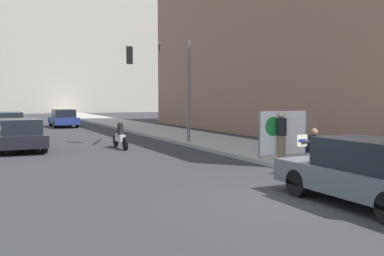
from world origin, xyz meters
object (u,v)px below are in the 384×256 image
at_px(motorcycle_on_road, 120,137).
at_px(car_on_road_distant, 64,118).
at_px(car_on_road_nearest, 21,135).
at_px(car_on_road_midblock, 7,126).
at_px(jogger_on_sidewalk, 282,135).
at_px(protest_banner, 283,132).
at_px(parked_car_curbside, 367,173).
at_px(traffic_light_pole, 165,73).
at_px(seated_protester, 315,147).

bearing_deg(motorcycle_on_road, car_on_road_distant, 90.11).
height_order(car_on_road_nearest, car_on_road_midblock, car_on_road_midblock).
height_order(jogger_on_sidewalk, car_on_road_distant, jogger_on_sidewalk).
relative_size(car_on_road_distant, motorcycle_on_road, 2.00).
height_order(protest_banner, parked_car_curbside, protest_banner).
distance_m(traffic_light_pole, motorcycle_on_road, 3.96).
xyz_separation_m(jogger_on_sidewalk, car_on_road_nearest, (-8.33, 7.55, -0.28)).
bearing_deg(seated_protester, car_on_road_nearest, 123.97).
bearing_deg(car_on_road_midblock, parked_car_curbside, -72.17).
bearing_deg(car_on_road_distant, traffic_light_pole, -80.78).
bearing_deg(traffic_light_pole, seated_protester, -83.62).
height_order(parked_car_curbside, car_on_road_distant, parked_car_curbside).
bearing_deg(parked_car_curbside, motorcycle_on_road, 98.48).
height_order(car_on_road_midblock, motorcycle_on_road, car_on_road_midblock).
bearing_deg(jogger_on_sidewalk, car_on_road_distant, -101.90).
relative_size(seated_protester, car_on_road_nearest, 0.29).
bearing_deg(traffic_light_pole, motorcycle_on_road, -164.67).
xyz_separation_m(protest_banner, car_on_road_midblock, (-8.84, 13.64, -0.29)).
bearing_deg(car_on_road_distant, car_on_road_nearest, -105.34).
xyz_separation_m(seated_protester, traffic_light_pole, (-1.08, 9.62, 2.72)).
height_order(traffic_light_pole, car_on_road_distant, traffic_light_pole).
bearing_deg(jogger_on_sidewalk, seated_protester, 53.90).
distance_m(car_on_road_nearest, car_on_road_midblock, 6.27).
bearing_deg(jogger_on_sidewalk, parked_car_curbside, 46.63).
height_order(parked_car_curbside, car_on_road_nearest, parked_car_curbside).
height_order(protest_banner, motorcycle_on_road, protest_banner).
relative_size(traffic_light_pole, car_on_road_distant, 1.13).
bearing_deg(protest_banner, jogger_on_sidewalk, -136.58).
bearing_deg(car_on_road_midblock, traffic_light_pole, -43.53).
bearing_deg(protest_banner, car_on_road_distant, 100.99).
distance_m(traffic_light_pole, car_on_road_nearest, 7.25).
relative_size(car_on_road_midblock, motorcycle_on_road, 2.16).
relative_size(seated_protester, car_on_road_distant, 0.28).
bearing_deg(car_on_road_nearest, car_on_road_midblock, 92.97).
xyz_separation_m(protest_banner, car_on_road_distant, (-4.37, 22.49, -0.34)).
xyz_separation_m(jogger_on_sidewalk, car_on_road_distant, (-4.18, 22.66, -0.28)).
bearing_deg(protest_banner, motorcycle_on_road, 124.42).
xyz_separation_m(car_on_road_nearest, car_on_road_distant, (4.15, 15.11, 0.00)).
bearing_deg(car_on_road_distant, seated_protester, -81.86).
distance_m(jogger_on_sidewalk, motorcycle_on_road, 7.73).
bearing_deg(motorcycle_on_road, parked_car_curbside, -81.52).
bearing_deg(jogger_on_sidewalk, motorcycle_on_road, -79.78).
distance_m(parked_car_curbside, car_on_road_midblock, 20.78).
relative_size(car_on_road_nearest, motorcycle_on_road, 1.92).
height_order(seated_protester, protest_banner, protest_banner).
height_order(protest_banner, car_on_road_distant, protest_banner).
height_order(traffic_light_pole, motorcycle_on_road, traffic_light_pole).
bearing_deg(seated_protester, car_on_road_distant, 94.35).
bearing_deg(car_on_road_nearest, traffic_light_pole, -3.15).
relative_size(jogger_on_sidewalk, protest_banner, 0.75).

